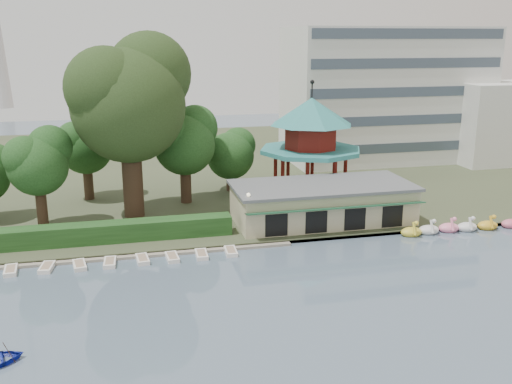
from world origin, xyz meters
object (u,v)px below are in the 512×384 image
object	(u,v)px
pavilion	(311,137)
big_tree	(129,96)
boathouse	(322,202)
dock	(104,257)

from	to	relation	value
pavilion	big_tree	world-z (taller)	big_tree
boathouse	pavilion	size ratio (longest dim) A/B	1.38
boathouse	big_tree	size ratio (longest dim) A/B	0.97
dock	boathouse	size ratio (longest dim) A/B	1.83
dock	boathouse	world-z (taller)	boathouse
pavilion	big_tree	xyz separation A→B (m)	(-20.84, -3.81, 5.66)
boathouse	pavilion	bearing A→B (deg)	78.72
dock	boathouse	distance (m)	22.62
big_tree	boathouse	bearing A→B (deg)	-18.26
pavilion	big_tree	bearing A→B (deg)	-169.64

